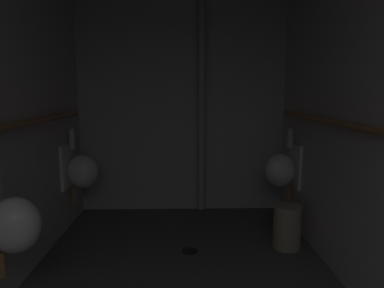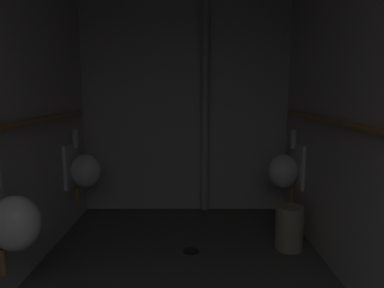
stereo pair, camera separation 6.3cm
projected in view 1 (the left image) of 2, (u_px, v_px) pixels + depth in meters
name	position (u px, v px, depth m)	size (l,w,h in m)	color
wall_back	(182.00, 106.00, 3.88)	(2.43, 0.06, 2.41)	beige
urinal_left_mid	(11.00, 223.00, 2.03)	(0.32, 0.30, 0.76)	white
urinal_left_far	(80.00, 170.00, 3.39)	(0.32, 0.30, 0.76)	white
urinal_right_mid	(282.00, 169.00, 3.44)	(0.32, 0.30, 0.76)	white
supply_pipe_right	(373.00, 130.00, 1.95)	(0.06, 3.30, 0.06)	#9E7042
standpipe_back_wall	(202.00, 106.00, 3.77)	(0.08, 0.08, 2.36)	#B2B2B2
floor_drain	(190.00, 251.00, 2.96)	(0.14, 0.14, 0.01)	black
waste_bin	(287.00, 227.00, 3.01)	(0.24, 0.24, 0.38)	#9E937A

